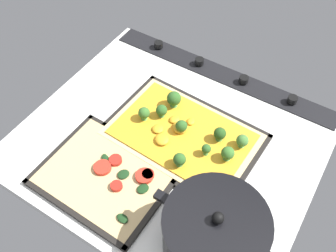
# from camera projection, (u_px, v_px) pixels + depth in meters

# --- Properties ---
(ground_plane) EXTENTS (0.76, 0.67, 0.03)m
(ground_plane) POSITION_uv_depth(u_px,v_px,m) (170.00, 143.00, 1.01)
(ground_plane) COLOR silver
(stove_control_panel) EXTENTS (0.73, 0.07, 0.03)m
(stove_control_panel) POSITION_uv_depth(u_px,v_px,m) (221.00, 73.00, 1.15)
(stove_control_panel) COLOR black
(stove_control_panel) RESTS_ON ground_plane
(baking_tray_front) EXTENTS (0.41, 0.29, 0.01)m
(baking_tray_front) POSITION_uv_depth(u_px,v_px,m) (182.00, 137.00, 1.00)
(baking_tray_front) COLOR black
(baking_tray_front) RESTS_ON ground_plane
(broccoli_pizza) EXTENTS (0.39, 0.27, 0.06)m
(broccoli_pizza) POSITION_uv_depth(u_px,v_px,m) (183.00, 133.00, 0.99)
(broccoli_pizza) COLOR #D3B77F
(broccoli_pizza) RESTS_ON baking_tray_front
(baking_tray_back) EXTENTS (0.32, 0.26, 0.01)m
(baking_tray_back) POSITION_uv_depth(u_px,v_px,m) (106.00, 176.00, 0.92)
(baking_tray_back) COLOR black
(baking_tray_back) RESTS_ON ground_plane
(veggie_pizza_back) EXTENTS (0.29, 0.23, 0.02)m
(veggie_pizza_back) POSITION_uv_depth(u_px,v_px,m) (108.00, 175.00, 0.92)
(veggie_pizza_back) COLOR tan
(veggie_pizza_back) RESTS_ON baking_tray_back
(cooking_pot) EXTENTS (0.28, 0.21, 0.16)m
(cooking_pot) POSITION_uv_depth(u_px,v_px,m) (214.00, 235.00, 0.76)
(cooking_pot) COLOR black
(cooking_pot) RESTS_ON ground_plane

